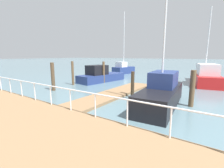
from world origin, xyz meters
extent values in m
plane|color=slate|center=(0.00, 20.00, 0.00)|extent=(300.00, 300.00, 0.00)
cube|color=#93704C|center=(1.82, 11.86, 0.09)|extent=(10.63, 2.00, 0.18)
cylinder|color=white|center=(-3.15, 6.25, 0.93)|extent=(0.06, 0.06, 1.05)
cylinder|color=white|center=(-3.15, 7.83, 0.93)|extent=(0.06, 0.06, 1.05)
cylinder|color=white|center=(-3.15, 9.42, 0.93)|extent=(0.06, 0.06, 1.05)
cylinder|color=white|center=(-3.15, 11.01, 0.93)|extent=(0.06, 0.06, 1.05)
cylinder|color=white|center=(-3.15, 12.60, 0.93)|extent=(0.06, 0.06, 1.05)
cylinder|color=white|center=(-3.15, 14.18, 0.93)|extent=(0.06, 0.06, 1.05)
cylinder|color=white|center=(-3.15, 15.77, 0.93)|extent=(0.06, 0.06, 1.05)
cylinder|color=white|center=(-3.15, 17.36, 0.93)|extent=(0.06, 0.06, 1.05)
cylinder|color=white|center=(-3.15, 18.95, 0.93)|extent=(0.06, 0.06, 1.05)
cylinder|color=white|center=(-3.15, 8.63, 1.45)|extent=(0.06, 23.81, 0.06)
cylinder|color=brown|center=(0.22, 17.15, 1.24)|extent=(0.31, 0.31, 2.47)
cylinder|color=#473826|center=(2.15, 10.33, 0.96)|extent=(0.25, 0.25, 1.92)
cylinder|color=brown|center=(2.20, 6.37, 1.11)|extent=(0.30, 0.30, 2.22)
cylinder|color=brown|center=(5.95, 15.93, 1.20)|extent=(0.26, 0.26, 2.41)
cylinder|color=brown|center=(3.11, 17.84, 1.24)|extent=(0.25, 0.25, 2.49)
cube|color=red|center=(11.89, 6.45, 0.56)|extent=(7.68, 3.75, 1.12)
cube|color=white|center=(10.87, 6.22, 1.67)|extent=(3.57, 2.41, 1.11)
cylinder|color=silver|center=(11.89, 6.45, 4.58)|extent=(0.12, 0.12, 6.93)
cube|color=black|center=(1.25, 7.92, 0.57)|extent=(6.09, 2.31, 1.15)
cube|color=navy|center=(1.82, 7.98, 1.61)|extent=(2.59, 1.64, 0.93)
cylinder|color=silver|center=(1.25, 7.92, 4.49)|extent=(0.12, 0.12, 6.69)
cube|color=navy|center=(15.46, 18.87, 0.57)|extent=(4.28, 2.53, 1.14)
cube|color=white|center=(14.85, 18.98, 1.58)|extent=(1.68, 1.71, 0.87)
cylinder|color=silver|center=(15.46, 18.87, 5.62)|extent=(0.12, 0.12, 8.96)
cube|color=navy|center=(6.65, 16.77, 0.44)|extent=(6.30, 2.92, 0.87)
cube|color=black|center=(5.93, 16.88, 1.42)|extent=(2.42, 1.97, 1.09)
camera|label=1|loc=(-8.14, 5.11, 3.07)|focal=25.28mm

